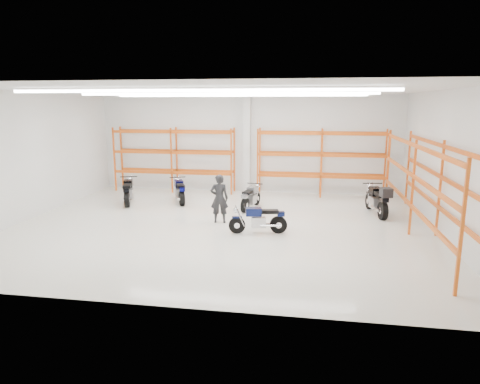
% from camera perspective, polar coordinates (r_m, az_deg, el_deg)
% --- Properties ---
extents(ground, '(14.00, 14.00, 0.00)m').
position_cam_1_polar(ground, '(14.60, -2.48, -4.51)').
color(ground, silver).
rests_on(ground, ground).
extents(room_shell, '(14.02, 12.02, 4.51)m').
position_cam_1_polar(room_shell, '(14.07, -2.58, 8.47)').
color(room_shell, silver).
rests_on(room_shell, ground).
extents(motorcycle_main, '(1.86, 0.64, 0.92)m').
position_cam_1_polar(motorcycle_main, '(13.67, 2.76, -3.77)').
color(motorcycle_main, black).
rests_on(motorcycle_main, ground).
extents(motorcycle_back_a, '(0.94, 2.07, 1.05)m').
position_cam_1_polar(motorcycle_back_a, '(18.26, -14.70, -0.00)').
color(motorcycle_back_a, black).
rests_on(motorcycle_back_a, ground).
extents(motorcycle_back_b, '(1.02, 1.89, 1.00)m').
position_cam_1_polar(motorcycle_back_b, '(18.08, -8.06, 0.06)').
color(motorcycle_back_b, black).
rests_on(motorcycle_back_b, ground).
extents(motorcycle_back_c, '(0.75, 1.91, 0.95)m').
position_cam_1_polar(motorcycle_back_c, '(16.76, 1.38, -0.82)').
color(motorcycle_back_c, black).
rests_on(motorcycle_back_c, ground).
extents(motorcycle_back_d, '(0.84, 2.33, 1.20)m').
position_cam_1_polar(motorcycle_back_d, '(16.57, 17.90, -1.08)').
color(motorcycle_back_d, black).
rests_on(motorcycle_back_d, ground).
extents(standing_man, '(0.68, 0.50, 1.70)m').
position_cam_1_polar(standing_man, '(14.81, -2.78, -0.88)').
color(standing_man, black).
rests_on(standing_man, ground).
extents(structural_column, '(0.32, 0.32, 4.50)m').
position_cam_1_polar(structural_column, '(19.84, 0.91, 6.41)').
color(structural_column, white).
rests_on(structural_column, ground).
extents(pallet_racking_back_left, '(5.67, 0.87, 3.00)m').
position_cam_1_polar(pallet_racking_back_left, '(20.33, -8.79, 5.09)').
color(pallet_racking_back_left, '#DA4515').
rests_on(pallet_racking_back_left, ground).
extents(pallet_racking_back_right, '(5.67, 0.87, 3.00)m').
position_cam_1_polar(pallet_racking_back_right, '(19.34, 10.81, 4.69)').
color(pallet_racking_back_right, '#DA4515').
rests_on(pallet_racking_back_right, ground).
extents(pallet_racking_side, '(0.87, 9.07, 3.00)m').
position_cam_1_polar(pallet_racking_side, '(14.36, 23.68, 1.66)').
color(pallet_racking_side, '#DA4515').
rests_on(pallet_racking_side, ground).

